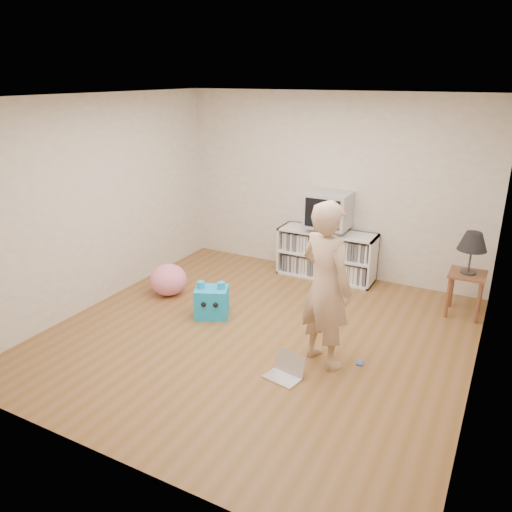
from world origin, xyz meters
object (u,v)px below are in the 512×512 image
object	(u,v)px
laptop	(286,370)
plush_pink	(168,280)
media_unit	(327,254)
dvd_deck	(328,229)
crt_tv	(329,209)
plush_blue	(212,302)
person	(326,285)
side_table	(466,283)
table_lamp	(473,242)

from	to	relation	value
laptop	plush_pink	bearing A→B (deg)	165.93
media_unit	dvd_deck	bearing A→B (deg)	-90.00
crt_tv	plush_blue	size ratio (longest dim) A/B	1.24
media_unit	person	size ratio (longest dim) A/B	0.82
dvd_deck	crt_tv	xyz separation A→B (m)	(0.00, -0.00, 0.29)
crt_tv	laptop	xyz separation A→B (m)	(0.56, -2.61, -0.96)
side_table	laptop	distance (m)	2.65
media_unit	plush_blue	xyz separation A→B (m)	(-0.79, -1.87, -0.16)
dvd_deck	table_lamp	distance (m)	1.97
media_unit	plush_pink	world-z (taller)	media_unit
dvd_deck	table_lamp	bearing A→B (deg)	-10.87
crt_tv	plush_blue	xyz separation A→B (m)	(-0.79, -1.85, -0.83)
crt_tv	plush_blue	world-z (taller)	crt_tv
person	laptop	xyz separation A→B (m)	(-0.22, -0.42, -0.79)
table_lamp	plush_blue	xyz separation A→B (m)	(-2.71, -1.49, -0.75)
table_lamp	plush_pink	xyz separation A→B (m)	(-3.58, -1.21, -0.73)
media_unit	laptop	distance (m)	2.70
side_table	table_lamp	bearing A→B (deg)	0.00
dvd_deck	side_table	distance (m)	1.99
dvd_deck	crt_tv	bearing A→B (deg)	-90.00
table_lamp	person	xyz separation A→B (m)	(-1.15, -1.83, -0.08)
media_unit	table_lamp	xyz separation A→B (m)	(1.93, -0.39, 0.59)
dvd_deck	person	bearing A→B (deg)	-70.49
dvd_deck	table_lamp	xyz separation A→B (m)	(1.93, -0.37, 0.21)
side_table	plush_pink	size ratio (longest dim) A/B	1.11
person	laptop	distance (m)	0.92
media_unit	crt_tv	world-z (taller)	crt_tv
side_table	plush_pink	xyz separation A→B (m)	(-3.58, -1.21, -0.21)
laptop	plush_blue	bearing A→B (deg)	161.71
dvd_deck	side_table	bearing A→B (deg)	-10.87
crt_tv	person	xyz separation A→B (m)	(0.78, -2.19, -0.16)
media_unit	person	distance (m)	2.40
side_table	person	distance (m)	2.20
table_lamp	laptop	bearing A→B (deg)	-121.36
laptop	table_lamp	bearing A→B (deg)	69.65
table_lamp	plush_pink	bearing A→B (deg)	-161.37
crt_tv	laptop	bearing A→B (deg)	-77.90
person	plush_blue	bearing A→B (deg)	12.80
table_lamp	plush_blue	distance (m)	3.18
dvd_deck	crt_tv	distance (m)	0.29
media_unit	table_lamp	bearing A→B (deg)	-11.32
table_lamp	person	distance (m)	2.16
person	plush_pink	bearing A→B (deg)	10.71
dvd_deck	plush_pink	xyz separation A→B (m)	(-1.65, -1.58, -0.53)
dvd_deck	plush_blue	distance (m)	2.09
person	plush_blue	world-z (taller)	person
media_unit	side_table	size ratio (longest dim) A/B	2.55
table_lamp	laptop	xyz separation A→B (m)	(-1.37, -2.24, -0.88)
dvd_deck	table_lamp	world-z (taller)	table_lamp
media_unit	plush_pink	bearing A→B (deg)	-136.08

